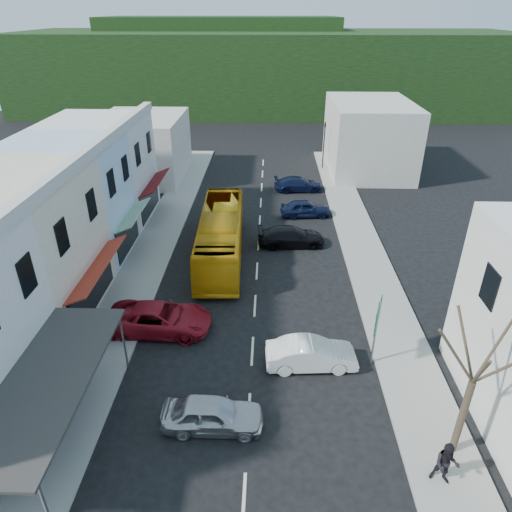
{
  "coord_description": "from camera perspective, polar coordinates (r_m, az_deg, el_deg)",
  "views": [
    {
      "loc": [
        0.73,
        -17.94,
        15.25
      ],
      "look_at": [
        0.0,
        6.0,
        2.2
      ],
      "focal_mm": 32.0,
      "sensor_mm": 36.0,
      "label": 1
    }
  ],
  "objects": [
    {
      "name": "ground",
      "position": [
        23.55,
        -0.46,
        -11.76
      ],
      "size": [
        120.0,
        120.0,
        0.0
      ],
      "primitive_type": "plane",
      "color": "black",
      "rests_on": "ground"
    },
    {
      "name": "sidewalk_left",
      "position": [
        32.84,
        -12.98,
        0.27
      ],
      "size": [
        3.0,
        52.0,
        0.15
      ],
      "primitive_type": "cube",
      "color": "gray",
      "rests_on": "ground"
    },
    {
      "name": "sidewalk_right",
      "position": [
        32.5,
        13.56,
        -0.11
      ],
      "size": [
        3.0,
        52.0,
        0.15
      ],
      "primitive_type": "cube",
      "color": "gray",
      "rests_on": "ground"
    },
    {
      "name": "shopfront_row",
      "position": [
        28.77,
        -25.82,
        2.56
      ],
      "size": [
        8.25,
        30.0,
        8.0
      ],
      "color": "silver",
      "rests_on": "ground"
    },
    {
      "name": "distant_block_left",
      "position": [
        48.28,
        -13.97,
        13.07
      ],
      "size": [
        8.0,
        10.0,
        6.0
      ],
      "primitive_type": "cube",
      "color": "#B7B2A8",
      "rests_on": "ground"
    },
    {
      "name": "distant_block_right",
      "position": [
        50.41,
        13.9,
        14.31
      ],
      "size": [
        8.0,
        12.0,
        7.0
      ],
      "primitive_type": "cube",
      "color": "#B7B2A8",
      "rests_on": "ground"
    },
    {
      "name": "hillside",
      "position": [
        83.49,
        0.27,
        22.72
      ],
      "size": [
        80.0,
        26.0,
        14.0
      ],
      "color": "black",
      "rests_on": "ground"
    },
    {
      "name": "bus",
      "position": [
        31.24,
        -4.41,
        2.48
      ],
      "size": [
        2.95,
        11.69,
        3.1
      ],
      "primitive_type": "imported",
      "rotation": [
        0.0,
        0.0,
        0.04
      ],
      "color": "orange",
      "rests_on": "ground"
    },
    {
      "name": "car_silver",
      "position": [
        19.73,
        -5.45,
        -19.08
      ],
      "size": [
        4.41,
        1.82,
        1.4
      ],
      "primitive_type": "imported",
      "rotation": [
        0.0,
        0.0,
        1.57
      ],
      "color": "silver",
      "rests_on": "ground"
    },
    {
      "name": "car_white",
      "position": [
        22.42,
        6.92,
        -12.12
      ],
      "size": [
        4.51,
        2.09,
        1.4
      ],
      "primitive_type": "imported",
      "rotation": [
        0.0,
        0.0,
        1.64
      ],
      "color": "silver",
      "rests_on": "ground"
    },
    {
      "name": "car_red",
      "position": [
        24.98,
        -11.97,
        -7.76
      ],
      "size": [
        4.66,
        2.05,
        1.4
      ],
      "primitive_type": "imported",
      "rotation": [
        0.0,
        0.0,
        1.54
      ],
      "color": "maroon",
      "rests_on": "ground"
    },
    {
      "name": "car_black_near",
      "position": [
        33.13,
        4.44,
        2.45
      ],
      "size": [
        4.64,
        2.22,
        1.4
      ],
      "primitive_type": "imported",
      "rotation": [
        0.0,
        0.0,
        1.66
      ],
      "color": "black",
      "rests_on": "ground"
    },
    {
      "name": "car_navy_mid",
      "position": [
        38.07,
        6.19,
        5.95
      ],
      "size": [
        4.55,
        2.2,
        1.4
      ],
      "primitive_type": "imported",
      "rotation": [
        0.0,
        0.0,
        1.66
      ],
      "color": "black",
      "rests_on": "ground"
    },
    {
      "name": "car_navy_far",
      "position": [
        43.66,
        5.32,
        9.0
      ],
      "size": [
        4.65,
        2.23,
        1.4
      ],
      "primitive_type": "imported",
      "rotation": [
        0.0,
        0.0,
        1.66
      ],
      "color": "black",
      "rests_on": "ground"
    },
    {
      "name": "pedestrian_left",
      "position": [
        24.96,
        -20.23,
        -8.29
      ],
      "size": [
        0.59,
        0.7,
        1.7
      ],
      "primitive_type": "imported",
      "rotation": [
        0.0,
        0.0,
        1.94
      ],
      "color": "black",
      "rests_on": "sidewalk_left"
    },
    {
      "name": "pedestrian_right",
      "position": [
        19.01,
        22.64,
        -22.98
      ],
      "size": [
        0.8,
        0.63,
        1.7
      ],
      "primitive_type": "imported",
      "rotation": [
        0.0,
        0.0,
        -0.3
      ],
      "color": "black",
      "rests_on": "sidewalk_right"
    },
    {
      "name": "direction_sign",
      "position": [
        22.37,
        14.67,
        -9.43
      ],
      "size": [
        1.23,
        1.75,
        3.63
      ],
      "primitive_type": null,
      "rotation": [
        0.0,
        0.0,
        -0.35
      ],
      "color": "#095027",
      "rests_on": "ground"
    },
    {
      "name": "street_tree",
      "position": [
        18.32,
        25.44,
        -14.04
      ],
      "size": [
        3.74,
        3.74,
        7.33
      ],
      "primitive_type": null,
      "rotation": [
        0.0,
        0.0,
        0.34
      ],
      "color": "#392C21",
      "rests_on": "ground"
    },
    {
      "name": "traffic_signal",
      "position": [
        49.83,
        8.47,
        13.46
      ],
      "size": [
        1.09,
        1.3,
        5.01
      ],
      "primitive_type": null,
      "rotation": [
        0.0,
        0.0,
        2.83
      ],
      "color": "black",
      "rests_on": "ground"
    }
  ]
}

